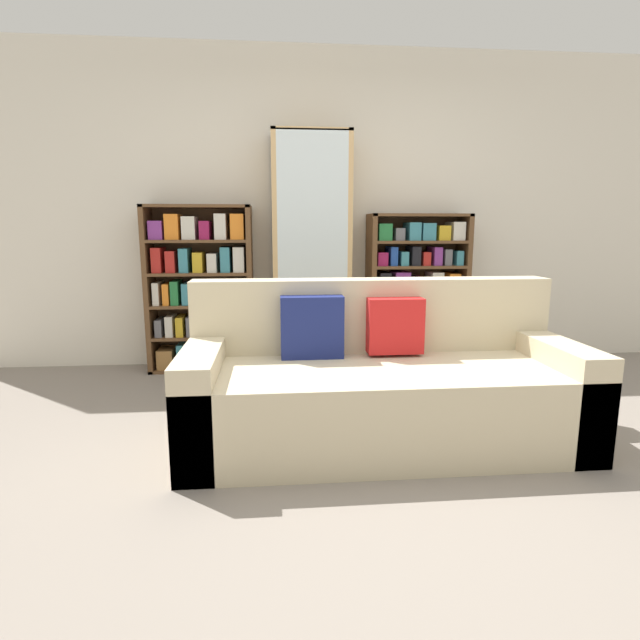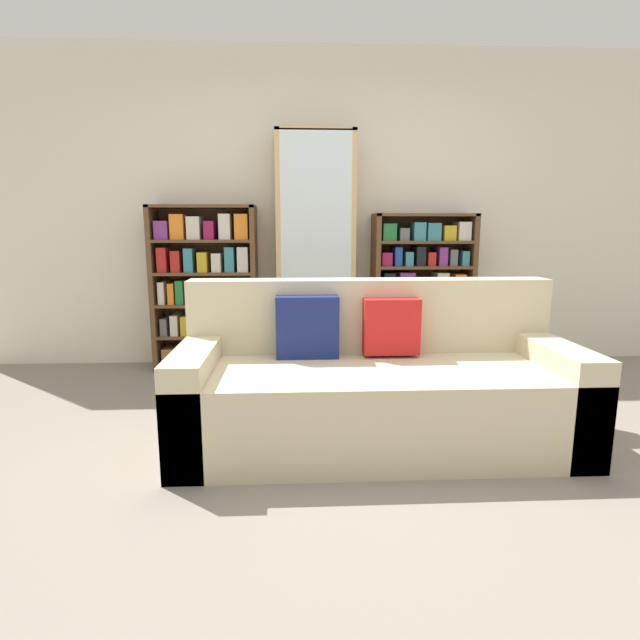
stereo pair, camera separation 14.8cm
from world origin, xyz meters
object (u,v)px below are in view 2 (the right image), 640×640
display_cabinet (315,253)px  bookshelf_right (421,292)px  bookshelf_left (206,290)px  couch (374,387)px  wine_bottle (390,374)px

display_cabinet → bookshelf_right: (0.93, 0.02, -0.35)m
bookshelf_left → bookshelf_right: (1.86, -0.00, -0.03)m
couch → wine_bottle: size_ratio=5.95×
display_cabinet → wine_bottle: size_ratio=5.41×
couch → bookshelf_right: 1.74m
bookshelf_right → couch: bearing=-112.5°
couch → wine_bottle: 0.82m
bookshelf_left → display_cabinet: (0.93, -0.02, 0.31)m
bookshelf_left → bookshelf_right: bookshelf_left is taller
bookshelf_right → display_cabinet: bearing=-179.0°
wine_bottle → display_cabinet: bearing=122.8°
couch → bookshelf_left: size_ratio=1.57×
display_cabinet → bookshelf_right: bearing=1.0°
bookshelf_left → wine_bottle: 1.74m
display_cabinet → bookshelf_right: size_ratio=1.50×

